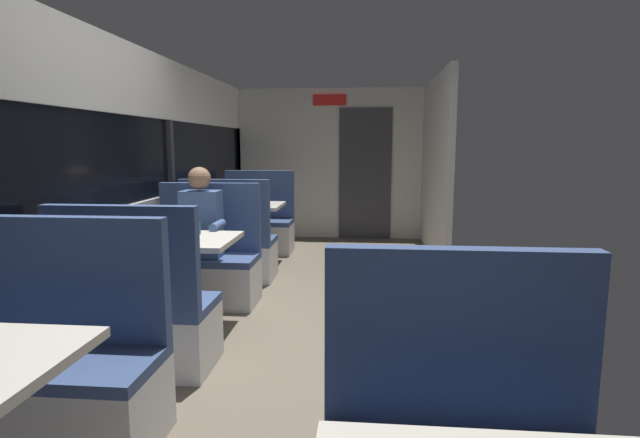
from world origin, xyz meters
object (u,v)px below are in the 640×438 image
(bench_mid_window_facing_entry, at_px, (206,268))
(bench_near_window_facing_entry, at_px, (63,378))
(bench_far_window_facing_end, at_px, (230,249))
(bench_mid_window_facing_end, at_px, (138,321))
(dining_table_far_window, at_px, (245,212))
(bench_far_window_facing_entry, at_px, (258,228))
(dining_table_mid_window, at_px, (177,251))
(seated_passenger, at_px, (203,247))
(coffee_cup_primary, at_px, (196,229))

(bench_mid_window_facing_entry, bearing_deg, bench_near_window_facing_entry, -90.00)
(bench_far_window_facing_end, bearing_deg, bench_mid_window_facing_end, -90.00)
(dining_table_far_window, relative_size, bench_far_window_facing_entry, 0.82)
(dining_table_mid_window, height_order, bench_mid_window_facing_entry, bench_mid_window_facing_entry)
(dining_table_mid_window, xyz_separation_m, bench_far_window_facing_entry, (0.00, 2.90, -0.31))
(seated_passenger, bearing_deg, bench_mid_window_facing_end, -90.00)
(bench_near_window_facing_entry, xyz_separation_m, bench_far_window_facing_entry, (0.00, 4.41, 0.00))
(bench_mid_window_facing_end, height_order, bench_far_window_facing_entry, same)
(bench_far_window_facing_end, xyz_separation_m, bench_far_window_facing_entry, (0.00, 1.40, 0.00))
(bench_mid_window_facing_entry, distance_m, bench_far_window_facing_entry, 2.20)
(dining_table_mid_window, xyz_separation_m, seated_passenger, (0.00, 0.63, -0.10))
(bench_far_window_facing_end, distance_m, coffee_cup_primary, 1.42)
(bench_near_window_facing_entry, height_order, dining_table_mid_window, bench_near_window_facing_entry)
(seated_passenger, bearing_deg, bench_far_window_facing_entry, 90.00)
(coffee_cup_primary, bearing_deg, dining_table_far_window, 92.94)
(bench_far_window_facing_end, bearing_deg, bench_mid_window_facing_entry, -90.00)
(dining_table_mid_window, height_order, bench_mid_window_facing_end, bench_mid_window_facing_end)
(bench_near_window_facing_entry, distance_m, dining_table_mid_window, 1.54)
(bench_near_window_facing_entry, relative_size, coffee_cup_primary, 12.22)
(bench_mid_window_facing_entry, distance_m, bench_far_window_facing_end, 0.81)
(dining_table_far_window, height_order, coffee_cup_primary, coffee_cup_primary)
(bench_mid_window_facing_end, bearing_deg, bench_mid_window_facing_entry, 90.00)
(bench_mid_window_facing_entry, distance_m, seated_passenger, 0.22)
(dining_table_far_window, distance_m, seated_passenger, 1.58)
(bench_mid_window_facing_entry, height_order, coffee_cup_primary, bench_mid_window_facing_entry)
(bench_near_window_facing_entry, height_order, coffee_cup_primary, bench_near_window_facing_entry)
(bench_near_window_facing_entry, bearing_deg, bench_mid_window_facing_entry, 90.00)
(bench_near_window_facing_entry, bearing_deg, bench_mid_window_facing_end, 90.00)
(bench_near_window_facing_entry, bearing_deg, bench_far_window_facing_end, 90.00)
(bench_mid_window_facing_entry, distance_m, dining_table_far_window, 1.54)
(dining_table_far_window, bearing_deg, bench_mid_window_facing_entry, -90.00)
(bench_far_window_facing_end, height_order, seated_passenger, seated_passenger)
(dining_table_far_window, distance_m, bench_far_window_facing_entry, 0.77)
(bench_near_window_facing_entry, xyz_separation_m, dining_table_mid_window, (0.00, 1.51, 0.31))
(bench_near_window_facing_entry, height_order, bench_mid_window_facing_end, same)
(bench_mid_window_facing_end, height_order, dining_table_far_window, bench_mid_window_facing_end)
(bench_near_window_facing_entry, relative_size, bench_mid_window_facing_end, 1.00)
(dining_table_mid_window, height_order, dining_table_far_window, same)
(seated_passenger, bearing_deg, bench_far_window_facing_end, 90.00)
(bench_mid_window_facing_entry, height_order, dining_table_far_window, bench_mid_window_facing_entry)
(bench_far_window_facing_entry, bearing_deg, bench_mid_window_facing_entry, -90.00)
(bench_mid_window_facing_end, distance_m, dining_table_far_window, 2.92)
(dining_table_mid_window, xyz_separation_m, coffee_cup_primary, (0.10, 0.17, 0.15))
(dining_table_mid_window, bearing_deg, bench_mid_window_facing_entry, 90.00)
(bench_near_window_facing_entry, bearing_deg, dining_table_far_window, 90.00)
(dining_table_mid_window, distance_m, bench_far_window_facing_end, 1.54)
(coffee_cup_primary, bearing_deg, seated_passenger, 102.83)
(bench_mid_window_facing_end, bearing_deg, bench_near_window_facing_entry, -90.00)
(bench_mid_window_facing_end, bearing_deg, dining_table_far_window, 90.00)
(bench_mid_window_facing_end, relative_size, coffee_cup_primary, 12.22)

